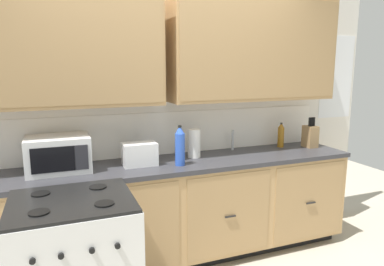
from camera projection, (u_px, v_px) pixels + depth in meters
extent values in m
cube|color=white|center=(160.00, 122.00, 3.33)|extent=(4.59, 0.05, 2.47)
cube|color=white|center=(161.00, 134.00, 3.32)|extent=(3.39, 0.01, 0.40)
cube|color=tan|center=(56.00, 46.00, 2.72)|extent=(1.64, 0.34, 0.95)
cube|color=#A58052|center=(56.00, 44.00, 2.56)|extent=(1.61, 0.01, 0.89)
cube|color=tan|center=(254.00, 49.00, 3.34)|extent=(1.64, 0.34, 0.95)
cube|color=#A58052|center=(264.00, 49.00, 3.18)|extent=(1.61, 0.01, 0.89)
cube|color=white|center=(336.00, 77.00, 3.96)|extent=(0.44, 0.01, 0.90)
cube|color=black|center=(171.00, 254.00, 3.28)|extent=(3.32, 0.48, 0.10)
cube|color=tan|center=(172.00, 209.00, 3.17)|extent=(3.39, 0.60, 0.79)
cube|color=#A88354|center=(9.00, 252.00, 2.44)|extent=(0.78, 0.01, 0.73)
cube|color=black|center=(9.00, 254.00, 2.42)|extent=(0.10, 0.01, 0.01)
cube|color=#A88354|center=(132.00, 232.00, 2.74)|extent=(0.78, 0.01, 0.73)
cube|color=black|center=(132.00, 233.00, 2.73)|extent=(0.10, 0.01, 0.01)
cube|color=#A88354|center=(230.00, 215.00, 3.04)|extent=(0.78, 0.01, 0.73)
cube|color=black|center=(230.00, 217.00, 3.03)|extent=(0.10, 0.01, 0.01)
cube|color=#A88354|center=(310.00, 202.00, 3.35)|extent=(0.78, 0.01, 0.73)
cube|color=black|center=(311.00, 203.00, 3.33)|extent=(0.10, 0.01, 0.01)
cube|color=#333338|center=(171.00, 164.00, 3.09)|extent=(3.42, 0.63, 0.04)
cube|color=#A8AAAF|center=(241.00, 156.00, 3.37)|extent=(0.56, 0.38, 0.02)
cube|color=black|center=(71.00, 201.00, 2.21)|extent=(0.74, 0.65, 0.02)
cylinder|color=black|center=(39.00, 213.00, 1.99)|extent=(0.12, 0.12, 0.01)
cylinder|color=black|center=(104.00, 204.00, 2.12)|extent=(0.12, 0.12, 0.01)
cylinder|color=black|center=(40.00, 194.00, 2.29)|extent=(0.12, 0.12, 0.01)
cylinder|color=black|center=(98.00, 187.00, 2.41)|extent=(0.12, 0.12, 0.01)
cylinder|color=black|center=(32.00, 261.00, 1.85)|extent=(0.03, 0.02, 0.03)
cylinder|color=black|center=(61.00, 256.00, 1.90)|extent=(0.03, 0.02, 0.03)
cylinder|color=black|center=(92.00, 251.00, 1.95)|extent=(0.03, 0.02, 0.03)
cylinder|color=black|center=(118.00, 246.00, 2.00)|extent=(0.03, 0.02, 0.03)
cube|color=white|center=(58.00, 154.00, 2.80)|extent=(0.48, 0.36, 0.28)
cube|color=black|center=(53.00, 160.00, 2.62)|extent=(0.31, 0.01, 0.19)
cube|color=#28282D|center=(82.00, 157.00, 2.69)|extent=(0.10, 0.01, 0.19)
cube|color=white|center=(140.00, 154.00, 2.98)|extent=(0.28, 0.18, 0.19)
cube|color=black|center=(133.00, 144.00, 2.94)|extent=(0.02, 0.13, 0.01)
cube|color=black|center=(145.00, 143.00, 2.98)|extent=(0.02, 0.13, 0.01)
cube|color=#9C794E|center=(310.00, 137.00, 3.65)|extent=(0.11, 0.14, 0.22)
cylinder|color=black|center=(309.00, 122.00, 3.60)|extent=(0.02, 0.02, 0.09)
cylinder|color=black|center=(311.00, 122.00, 3.61)|extent=(0.02, 0.02, 0.09)
cylinder|color=black|center=(313.00, 122.00, 3.61)|extent=(0.02, 0.02, 0.09)
cylinder|color=black|center=(314.00, 122.00, 3.62)|extent=(0.02, 0.02, 0.09)
cylinder|color=#B2B5BA|center=(233.00, 140.00, 3.52)|extent=(0.02, 0.02, 0.20)
cylinder|color=white|center=(194.00, 143.00, 3.23)|extent=(0.12, 0.12, 0.26)
cylinder|color=#9E6619|center=(281.00, 137.00, 3.65)|extent=(0.07, 0.07, 0.20)
cone|color=#9E6619|center=(281.00, 125.00, 3.63)|extent=(0.06, 0.06, 0.05)
cylinder|color=black|center=(281.00, 124.00, 3.63)|extent=(0.02, 0.02, 0.02)
cylinder|color=blue|center=(180.00, 149.00, 2.97)|extent=(0.08, 0.08, 0.27)
cone|color=blue|center=(180.00, 129.00, 2.94)|extent=(0.08, 0.08, 0.07)
cylinder|color=black|center=(180.00, 126.00, 2.93)|extent=(0.03, 0.03, 0.02)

